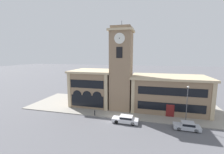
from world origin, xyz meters
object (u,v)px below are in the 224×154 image
at_px(parked_car_mid, 187,126).
at_px(bollard, 95,113).
at_px(street_lamp, 187,100).
at_px(parked_car_near, 126,119).

xyz_separation_m(parked_car_mid, bollard, (-16.54, 1.43, -0.01)).
height_order(parked_car_mid, street_lamp, street_lamp).
height_order(parked_car_near, street_lamp, street_lamp).
bearing_deg(street_lamp, parked_car_near, -171.24).
distance_m(parked_car_mid, bollard, 16.60).
relative_size(parked_car_near, parked_car_mid, 1.15).
xyz_separation_m(parked_car_near, parked_car_mid, (10.11, 0.00, -0.02)).
relative_size(street_lamp, bollard, 6.42).
distance_m(street_lamp, bollard, 17.08).
xyz_separation_m(parked_car_near, bollard, (-6.43, 1.43, -0.02)).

